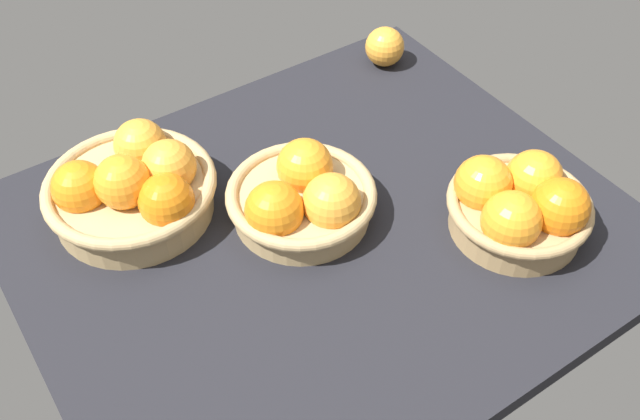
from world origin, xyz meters
The scene contains 5 objects.
market_tray centered at (0.00, 0.00, 1.50)cm, with size 84.00×72.00×3.00cm, color black.
basket_near_right centered at (22.61, -15.74, 7.77)cm, with size 20.43×20.43×10.93cm.
basket_far_left centered at (-20.62, 17.71, 7.81)cm, with size 24.85×24.85×12.05cm.
basket_center centered at (-1.33, 3.09, 7.06)cm, with size 21.75×21.75×10.32cm.
loose_orange_front_gap centered at (32.29, 27.53, 6.53)cm, with size 7.06×7.06×7.06cm, color #F49E33.
Camera 1 is at (-40.56, -59.52, 80.53)cm, focal length 41.13 mm.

